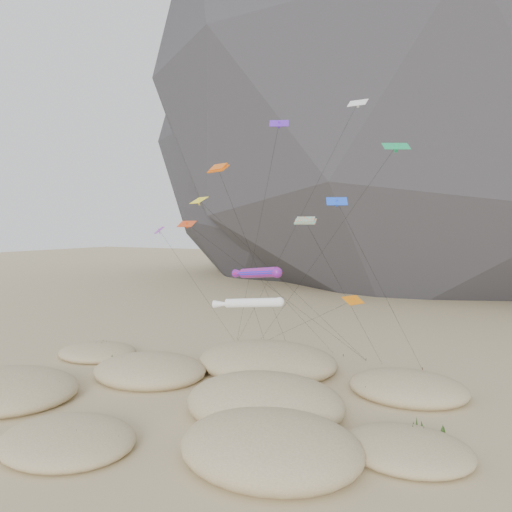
% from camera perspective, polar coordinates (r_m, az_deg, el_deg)
% --- Properties ---
extents(ground, '(500.00, 500.00, 0.00)m').
position_cam_1_polar(ground, '(45.89, -6.43, -17.58)').
color(ground, '#CCB789').
rests_on(ground, ground).
extents(rock_headland, '(226.37, 148.64, 177.50)m').
position_cam_1_polar(rock_headland, '(165.15, 21.17, 23.22)').
color(rock_headland, black).
rests_on(rock_headland, ground).
extents(dunes, '(49.72, 36.48, 4.46)m').
position_cam_1_polar(dunes, '(49.51, -5.10, -15.00)').
color(dunes, '#CCB789').
rests_on(dunes, ground).
extents(dune_grass, '(43.50, 27.61, 1.55)m').
position_cam_1_polar(dune_grass, '(47.74, -5.41, -15.65)').
color(dune_grass, black).
rests_on(dune_grass, ground).
extents(kite_stakes, '(25.11, 5.23, 0.30)m').
position_cam_1_polar(kite_stakes, '(64.71, 6.33, -11.12)').
color(kite_stakes, '#3F2D1E').
rests_on(kite_stakes, ground).
extents(rainbow_tube_kite, '(8.22, 15.20, 12.27)m').
position_cam_1_polar(rainbow_tube_kite, '(53.73, 0.19, -1.93)').
color(rainbow_tube_kite, red).
rests_on(rainbow_tube_kite, ground).
extents(white_tube_kite, '(9.85, 18.28, 9.92)m').
position_cam_1_polar(white_tube_kite, '(47.06, -0.74, -5.39)').
color(white_tube_kite, white).
rests_on(white_tube_kite, ground).
extents(orange_parafoil, '(4.95, 13.10, 23.21)m').
position_cam_1_polar(orange_parafoil, '(55.01, -4.27, 9.74)').
color(orange_parafoil, '#DC580B').
rests_on(orange_parafoil, ground).
extents(multi_parafoil, '(5.27, 15.15, 17.35)m').
position_cam_1_polar(multi_parafoil, '(47.66, 5.83, 3.72)').
color(multi_parafoil, '#FE481A').
rests_on(multi_parafoil, ground).
extents(delta_kites, '(29.73, 17.93, 29.77)m').
position_cam_1_polar(delta_kites, '(53.27, 2.38, 6.37)').
color(delta_kites, '#179A5B').
rests_on(delta_kites, ground).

